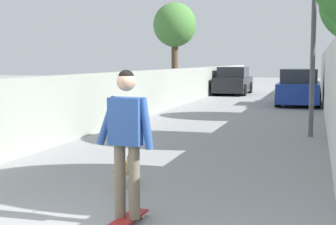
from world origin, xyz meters
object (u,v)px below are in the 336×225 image
(dog, at_px, (124,168))
(car_far, at_px, (233,82))
(car_near, at_px, (299,88))
(skateboard, at_px, (127,219))
(person_skateboarder, at_px, (127,132))
(tree_left_near, at_px, (175,26))
(lamp_post, at_px, (314,18))

(dog, height_order, car_far, car_far)
(car_near, relative_size, car_far, 1.01)
(dog, bearing_deg, car_far, 4.71)
(skateboard, relative_size, car_near, 0.20)
(car_far, bearing_deg, person_skateboarder, -173.94)
(person_skateboarder, bearing_deg, tree_left_near, 13.86)
(lamp_post, distance_m, skateboard, 8.42)
(tree_left_near, xyz_separation_m, person_skateboarder, (-17.79, -4.39, -2.41))
(person_skateboarder, height_order, car_near, person_skateboarder)
(tree_left_near, distance_m, car_near, 6.42)
(car_near, bearing_deg, lamp_post, -176.35)
(person_skateboarder, bearing_deg, lamp_post, -14.24)
(person_skateboarder, xyz_separation_m, dog, (1.68, 0.69, -0.81))
(skateboard, height_order, car_far, car_far)
(tree_left_near, xyz_separation_m, car_near, (-0.72, -5.74, -2.78))
(tree_left_near, distance_m, car_far, 6.37)
(lamp_post, distance_m, dog, 7.06)
(lamp_post, relative_size, car_near, 1.02)
(lamp_post, relative_size, dog, 2.12)
(car_far, bearing_deg, skateboard, -173.94)
(tree_left_near, xyz_separation_m, skateboard, (-17.79, -4.39, -3.43))
(car_near, xyz_separation_m, car_far, (6.12, 3.81, -0.00))
(tree_left_near, height_order, skateboard, tree_left_near)
(skateboard, bearing_deg, tree_left_near, 13.86)
(lamp_post, height_order, person_skateboarder, lamp_post)
(car_far, bearing_deg, dog, -175.29)
(skateboard, distance_m, dog, 1.83)
(lamp_post, relative_size, skateboard, 5.22)
(person_skateboarder, xyz_separation_m, car_far, (23.19, 2.46, -0.37))
(skateboard, bearing_deg, car_near, -4.52)
(lamp_post, bearing_deg, tree_left_near, 32.08)
(dog, bearing_deg, skateboard, -157.72)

